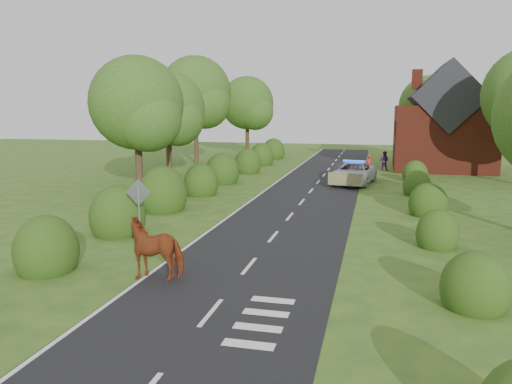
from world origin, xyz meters
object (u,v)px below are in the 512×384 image
(police_van, at_px, (354,173))
(pedestrian_red, at_px, (369,165))
(pedestrian_purple, at_px, (384,161))
(road_sign, at_px, (139,201))
(cow, at_px, (157,252))

(police_van, relative_size, pedestrian_red, 3.68)
(pedestrian_red, distance_m, pedestrian_purple, 3.05)
(pedestrian_red, xyz_separation_m, pedestrian_purple, (1.24, 2.79, 0.05))
(road_sign, bearing_deg, cow, -56.16)
(road_sign, distance_m, pedestrian_red, 24.94)
(road_sign, distance_m, pedestrian_purple, 27.98)
(police_van, distance_m, pedestrian_red, 5.69)
(police_van, bearing_deg, cow, -94.40)
(police_van, distance_m, pedestrian_purple, 8.67)
(police_van, height_order, pedestrian_red, police_van)
(cow, bearing_deg, police_van, 162.21)
(police_van, bearing_deg, pedestrian_red, 89.42)
(road_sign, height_order, pedestrian_purple, road_sign)
(road_sign, height_order, police_van, road_sign)
(road_sign, distance_m, cow, 4.47)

